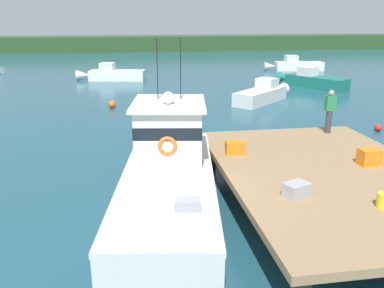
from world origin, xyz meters
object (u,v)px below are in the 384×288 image
moored_boat_near_channel (295,65)px  mooring_buoy_spare_mooring (112,104)px  bait_bucket (384,200)px  moored_boat_mid_harbor (264,94)px  mooring_buoy_channel_marker (181,113)px  deckhand_by_the_boat (330,111)px  crate_single_far (235,147)px  crate_stack_near_edge (369,157)px  crate_stack_mid_dock (297,190)px  mooring_buoy_inshore (378,128)px  moored_boat_far_left (112,74)px  main_fishing_boat (169,173)px  moored_boat_far_right (312,80)px

moored_boat_near_channel → mooring_buoy_spare_mooring: bearing=-139.6°
bait_bucket → moored_boat_mid_harbor: bearing=79.8°
bait_bucket → mooring_buoy_channel_marker: bearing=101.1°
deckhand_by_the_boat → mooring_buoy_channel_marker: size_ratio=3.46×
moored_boat_near_channel → crate_single_far: bearing=-116.2°
mooring_buoy_channel_marker → crate_single_far: bearing=-87.5°
crate_stack_near_edge → mooring_buoy_spare_mooring: (-8.04, 14.77, -1.21)m
moored_boat_mid_harbor → moored_boat_near_channel: size_ratio=0.81×
crate_stack_mid_dock → mooring_buoy_inshore: 12.18m
crate_single_far → moored_boat_mid_harbor: 14.75m
moored_boat_far_left → mooring_buoy_channel_marker: moored_boat_far_left is taller
deckhand_by_the_boat → moored_boat_mid_harbor: bearing=82.7°
bait_bucket → mooring_buoy_inshore: size_ratio=0.96×
crate_stack_near_edge → crate_single_far: (-3.66, 1.61, -0.04)m
crate_single_far → deckhand_by_the_boat: size_ratio=0.37×
deckhand_by_the_boat → moored_boat_far_left: deckhand_by_the_boat is taller
crate_stack_near_edge → moored_boat_mid_harbor: crate_stack_near_edge is taller
bait_bucket → mooring_buoy_channel_marker: (-2.82, 14.37, -1.13)m
deckhand_by_the_boat → mooring_buoy_spare_mooring: 14.28m
mooring_buoy_spare_mooring → mooring_buoy_channel_marker: 4.98m
bait_bucket → mooring_buoy_inshore: bait_bucket is taller
main_fishing_boat → mooring_buoy_channel_marker: main_fishing_boat is taller
crate_single_far → mooring_buoy_inshore: size_ratio=1.70×
moored_boat_far_right → moored_boat_far_left: (-16.07, 6.34, -0.02)m
crate_stack_mid_dock → bait_bucket: size_ratio=1.76×
mooring_buoy_inshore → mooring_buoy_channel_marker: bearing=154.0°
crate_stack_near_edge → crate_single_far: bearing=156.2°
bait_bucket → moored_boat_far_right: moored_boat_far_right is taller
deckhand_by_the_boat → mooring_buoy_channel_marker: deckhand_by_the_boat is taller
moored_boat_mid_harbor → mooring_buoy_channel_marker: size_ratio=10.90×
moored_boat_mid_harbor → crate_stack_near_edge: bearing=-97.3°
crate_stack_near_edge → crate_stack_mid_dock: (-3.01, -1.74, -0.07)m
mooring_buoy_spare_mooring → mooring_buoy_inshore: bearing=-29.8°
crate_single_far → moored_boat_near_channel: (14.34, 29.12, -0.86)m
crate_single_far → moored_boat_near_channel: 32.47m
deckhand_by_the_boat → mooring_buoy_spare_mooring: deckhand_by_the_boat is taller
moored_boat_far_left → mooring_buoy_channel_marker: size_ratio=13.21×
moored_boat_far_right → mooring_buoy_channel_marker: 14.52m
deckhand_by_the_boat → mooring_buoy_channel_marker: (-4.54, 8.30, -1.82)m
crate_single_far → moored_boat_mid_harbor: bearing=67.6°
deckhand_by_the_boat → mooring_buoy_channel_marker: bearing=118.7°
crate_single_far → deckhand_by_the_boat: 4.53m
moored_boat_far_left → moored_boat_near_channel: bearing=12.4°
crate_stack_mid_dock → crate_single_far: bearing=101.0°
crate_stack_near_edge → crate_single_far: 4.00m
bait_bucket → moored_boat_far_right: size_ratio=0.06×
moored_boat_far_left → moored_boat_near_channel: size_ratio=0.98×
crate_stack_near_edge → deckhand_by_the_boat: bearing=82.6°
moored_boat_mid_harbor → mooring_buoy_inshore: 8.63m
moored_boat_far_right → crate_stack_mid_dock: bearing=-116.0°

